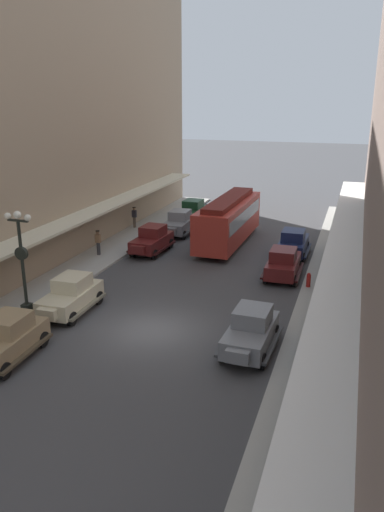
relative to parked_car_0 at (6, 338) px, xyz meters
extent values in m
plane|color=#424244|center=(4.59, 4.31, -0.94)|extent=(200.00, 200.00, 0.00)
cube|color=#A8A59E|center=(-2.91, 4.31, -0.87)|extent=(3.00, 60.00, 0.15)
cube|color=#A8A59E|center=(12.09, 4.31, -0.87)|extent=(3.00, 60.00, 0.15)
cube|color=white|center=(12.69, 4.31, 2.06)|extent=(1.80, 54.00, 0.16)
cube|color=#997F5B|center=(0.00, -0.03, -0.20)|extent=(1.87, 3.97, 0.80)
cube|color=#997F5B|center=(-0.01, 0.22, 0.55)|extent=(1.51, 1.76, 0.70)
cube|color=#8C9EA8|center=(-0.01, 0.22, 0.55)|extent=(1.44, 1.72, 0.42)
cube|color=#4C3F2D|center=(0.95, 0.01, -0.52)|extent=(0.39, 3.52, 0.12)
cylinder|color=black|center=(0.87, -1.36, -0.60)|extent=(0.25, 0.69, 0.68)
cylinder|color=black|center=(0.75, 1.36, -0.60)|extent=(0.25, 0.69, 0.68)
cylinder|color=black|center=(-0.86, 1.30, -0.60)|extent=(0.25, 0.69, 0.68)
cube|color=slate|center=(9.35, 3.86, -0.20)|extent=(1.82, 3.95, 0.80)
cube|color=slate|center=(9.36, 4.11, 0.55)|extent=(1.49, 1.74, 0.70)
cube|color=#8C9EA8|center=(9.36, 4.11, 0.55)|extent=(1.42, 1.71, 0.42)
cube|color=slate|center=(9.28, 1.73, -0.15)|extent=(0.95, 0.39, 0.52)
cube|color=#393A3D|center=(10.30, 3.83, -0.52)|extent=(0.35, 3.52, 0.12)
cube|color=#393A3D|center=(8.40, 3.89, -0.52)|extent=(0.35, 3.52, 0.12)
cylinder|color=black|center=(10.11, 2.47, -0.60)|extent=(0.24, 0.69, 0.68)
cylinder|color=black|center=(8.50, 2.52, -0.60)|extent=(0.24, 0.69, 0.68)
cylinder|color=black|center=(10.20, 5.20, -0.60)|extent=(0.24, 0.69, 0.68)
cylinder|color=black|center=(8.58, 5.25, -0.60)|extent=(0.24, 0.69, 0.68)
cube|color=beige|center=(-0.02, 4.95, -0.20)|extent=(1.78, 3.94, 0.80)
cube|color=beige|center=(-0.02, 5.20, 0.55)|extent=(1.48, 1.73, 0.70)
cube|color=#8C9EA8|center=(-0.02, 5.20, 0.55)|extent=(1.40, 1.69, 0.42)
cube|color=beige|center=(0.03, 2.83, -0.15)|extent=(0.94, 0.38, 0.52)
cube|color=#6D6856|center=(0.93, 4.97, -0.52)|extent=(0.31, 3.51, 0.12)
cube|color=#6D6856|center=(-0.96, 4.93, -0.52)|extent=(0.31, 3.51, 0.12)
cylinder|color=black|center=(0.82, 3.61, -0.60)|extent=(0.23, 0.68, 0.68)
cylinder|color=black|center=(-0.79, 3.57, -0.60)|extent=(0.23, 0.68, 0.68)
cylinder|color=black|center=(0.76, 6.34, -0.60)|extent=(0.23, 0.68, 0.68)
cylinder|color=black|center=(-0.85, 6.30, -0.60)|extent=(0.23, 0.68, 0.68)
cube|color=#193D23|center=(-0.23, 24.90, -0.20)|extent=(1.80, 3.94, 0.80)
cube|color=#193D23|center=(-0.23, 25.15, 0.55)|extent=(1.48, 1.74, 0.70)
cube|color=#8C9EA8|center=(-0.23, 25.15, 0.55)|extent=(1.41, 1.70, 0.42)
cube|color=#193D23|center=(-0.29, 22.77, -0.15)|extent=(0.94, 0.38, 0.52)
cube|color=black|center=(0.72, 24.87, -0.52)|extent=(0.33, 3.52, 0.12)
cube|color=black|center=(-1.18, 24.92, -0.52)|extent=(0.33, 3.52, 0.12)
cylinder|color=black|center=(0.54, 23.51, -0.60)|extent=(0.24, 0.69, 0.68)
cylinder|color=black|center=(-1.08, 23.55, -0.60)|extent=(0.24, 0.69, 0.68)
cylinder|color=black|center=(0.61, 26.24, -0.60)|extent=(0.24, 0.69, 0.68)
cylinder|color=black|center=(-1.01, 26.28, -0.60)|extent=(0.24, 0.69, 0.68)
cube|color=#591919|center=(9.29, 13.39, -0.20)|extent=(1.75, 3.92, 0.80)
cube|color=#591919|center=(9.29, 13.14, 0.55)|extent=(1.46, 1.72, 0.70)
cube|color=#8C9EA8|center=(9.29, 13.14, 0.55)|extent=(1.39, 1.68, 0.42)
cube|color=#591919|center=(9.26, 15.52, -0.15)|extent=(0.94, 0.37, 0.52)
cube|color=black|center=(8.34, 13.37, -0.52)|extent=(0.29, 3.51, 0.12)
cube|color=black|center=(10.24, 13.40, -0.52)|extent=(0.29, 3.51, 0.12)
cylinder|color=black|center=(8.46, 14.74, -0.60)|extent=(0.23, 0.68, 0.68)
cylinder|color=black|center=(10.08, 14.76, -0.60)|extent=(0.23, 0.68, 0.68)
cylinder|color=black|center=(8.50, 12.01, -0.60)|extent=(0.23, 0.68, 0.68)
cylinder|color=black|center=(10.11, 12.03, -0.60)|extent=(0.23, 0.68, 0.68)
cube|color=#591919|center=(-0.08, 15.58, -0.20)|extent=(1.84, 3.96, 0.80)
cube|color=#591919|center=(-0.07, 15.83, 0.55)|extent=(1.50, 1.75, 0.70)
cube|color=#8C9EA8|center=(-0.07, 15.83, 0.55)|extent=(1.43, 1.71, 0.42)
cube|color=#591919|center=(-0.16, 13.45, -0.15)|extent=(0.95, 0.39, 0.52)
cube|color=black|center=(0.87, 15.54, -0.52)|extent=(0.37, 3.52, 0.12)
cube|color=black|center=(-1.03, 15.61, -0.52)|extent=(0.37, 3.52, 0.12)
cylinder|color=black|center=(0.68, 14.18, -0.60)|extent=(0.24, 0.69, 0.68)
cylinder|color=black|center=(-0.93, 14.24, -0.60)|extent=(0.24, 0.69, 0.68)
cylinder|color=black|center=(0.78, 16.91, -0.60)|extent=(0.24, 0.69, 0.68)
cylinder|color=black|center=(-0.84, 16.97, -0.60)|extent=(0.24, 0.69, 0.68)
cube|color=#19234C|center=(9.28, 17.90, -0.20)|extent=(1.71, 3.91, 0.80)
cube|color=#19234C|center=(9.29, 17.65, 0.55)|extent=(1.45, 1.70, 0.70)
cube|color=#8C9EA8|center=(9.29, 17.65, 0.55)|extent=(1.37, 1.67, 0.42)
cube|color=#19234C|center=(9.28, 20.03, -0.15)|extent=(0.94, 0.36, 0.52)
cube|color=black|center=(8.33, 17.90, -0.52)|extent=(0.25, 3.51, 0.12)
cube|color=black|center=(10.23, 17.90, -0.52)|extent=(0.25, 3.51, 0.12)
cylinder|color=black|center=(8.47, 19.26, -0.60)|extent=(0.22, 0.68, 0.68)
cylinder|color=black|center=(10.09, 19.27, -0.60)|extent=(0.22, 0.68, 0.68)
cylinder|color=black|center=(8.48, 16.53, -0.60)|extent=(0.22, 0.68, 0.68)
cylinder|color=black|center=(10.10, 16.54, -0.60)|extent=(0.22, 0.68, 0.68)
cube|color=slate|center=(0.08, 20.68, -0.20)|extent=(1.83, 3.95, 0.80)
cube|color=slate|center=(0.08, 20.93, 0.55)|extent=(1.49, 1.75, 0.70)
cube|color=#8C9EA8|center=(0.08, 20.93, 0.55)|extent=(1.42, 1.71, 0.42)
cube|color=slate|center=(0.15, 18.55, -0.15)|extent=(0.95, 0.39, 0.52)
cube|color=#393A3D|center=(1.03, 20.71, -0.52)|extent=(0.35, 3.52, 0.12)
cube|color=#393A3D|center=(-0.87, 20.65, -0.52)|extent=(0.35, 3.52, 0.12)
cylinder|color=black|center=(0.93, 19.34, -0.60)|extent=(0.24, 0.69, 0.68)
cylinder|color=black|center=(-0.68, 19.29, -0.60)|extent=(0.24, 0.69, 0.68)
cylinder|color=black|center=(0.85, 22.07, -0.60)|extent=(0.24, 0.69, 0.68)
cylinder|color=black|center=(-0.77, 22.02, -0.60)|extent=(0.24, 0.69, 0.68)
cube|color=#A52D23|center=(4.43, 19.19, 0.81)|extent=(2.65, 9.64, 2.70)
cube|color=#5B1913|center=(4.43, 19.19, 2.34)|extent=(1.64, 8.66, 0.36)
cube|color=#8C9EA8|center=(4.43, 19.19, 1.28)|extent=(2.66, 8.87, 0.95)
cube|color=black|center=(4.47, 22.07, -0.74)|extent=(2.02, 1.23, 0.40)
cube|color=black|center=(4.38, 16.31, -0.74)|extent=(2.02, 1.23, 0.40)
cube|color=black|center=(-1.81, 3.84, -0.54)|extent=(0.44, 0.44, 0.50)
cylinder|color=black|center=(-1.81, 3.84, 1.81)|extent=(0.16, 0.16, 4.20)
cube|color=black|center=(-1.81, 3.84, 3.91)|extent=(1.10, 0.10, 0.10)
sphere|color=white|center=(-2.36, 3.84, 4.09)|extent=(0.32, 0.32, 0.32)
sphere|color=white|center=(-1.26, 3.84, 4.09)|extent=(0.32, 0.32, 0.32)
sphere|color=white|center=(-1.81, 3.84, 4.19)|extent=(0.36, 0.36, 0.36)
cylinder|color=black|center=(-1.81, 3.84, 2.31)|extent=(0.64, 0.18, 0.64)
cylinder|color=silver|center=(-1.81, 3.94, 2.31)|extent=(0.56, 0.02, 0.56)
cylinder|color=#B21E19|center=(10.94, 11.89, -0.44)|extent=(0.24, 0.24, 0.70)
sphere|color=#B21E19|center=(10.94, 11.89, -0.07)|extent=(0.20, 0.20, 0.20)
cylinder|color=#2D2D33|center=(-3.10, 13.53, -0.37)|extent=(0.24, 0.24, 0.85)
cube|color=#8C6647|center=(-3.10, 13.53, 0.34)|extent=(0.36, 0.22, 0.56)
sphere|color=brown|center=(-3.10, 13.53, 0.74)|extent=(0.22, 0.22, 0.22)
cylinder|color=black|center=(-3.10, 13.53, 0.86)|extent=(0.28, 0.28, 0.04)
cylinder|color=#4C4238|center=(-3.86, 21.02, -0.37)|extent=(0.24, 0.24, 0.85)
cube|color=#26262D|center=(-3.86, 21.02, 0.34)|extent=(0.36, 0.22, 0.56)
sphere|color=#9E7051|center=(-3.86, 21.02, 0.74)|extent=(0.22, 0.22, 0.22)
cylinder|color=black|center=(-3.86, 21.02, 0.86)|extent=(0.28, 0.28, 0.04)
camera|label=1|loc=(13.09, -15.35, 9.50)|focal=35.53mm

